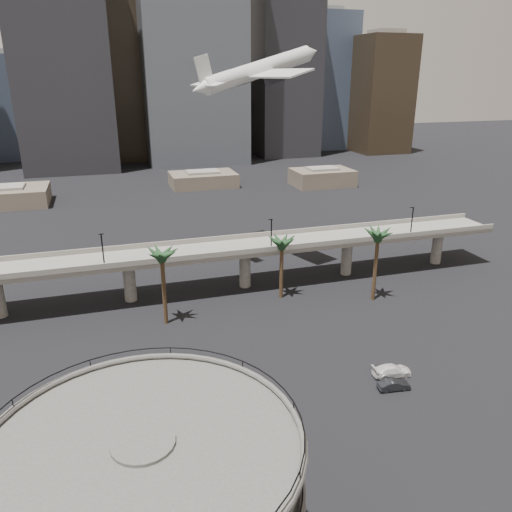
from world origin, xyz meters
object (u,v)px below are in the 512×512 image
object	(u,v)px
overpass	(188,257)
car_a	(279,433)
airborne_jet	(259,70)
car_b	(394,385)
car_c	(392,370)

from	to	relation	value
overpass	car_a	bearing A→B (deg)	-86.58
car_a	airborne_jet	bearing A→B (deg)	12.43
car_b	car_c	bearing A→B (deg)	-20.40
overpass	airborne_jet	xyz separation A→B (m)	(18.43, 14.84, 32.85)
car_a	car_b	distance (m)	18.31
car_a	car_c	size ratio (longest dim) A/B	0.73
overpass	airborne_jet	distance (m)	40.48
overpass	car_b	world-z (taller)	overpass
overpass	car_c	world-z (taller)	overpass
airborne_jet	car_c	size ratio (longest dim) A/B	5.67
airborne_jet	car_a	distance (m)	72.07
airborne_jet	car_c	xyz separation A→B (m)	(3.44, -50.81, -39.39)
overpass	car_c	bearing A→B (deg)	-58.71
overpass	airborne_jet	size ratio (longest dim) A/B	4.16
airborne_jet	overpass	bearing A→B (deg)	-160.43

